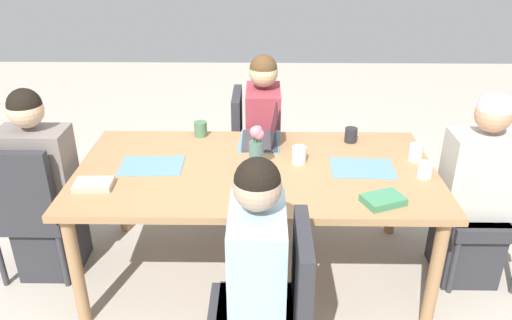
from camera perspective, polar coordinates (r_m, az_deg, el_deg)
The scene contains 23 objects.
ground_plane at distance 3.29m, azimuth -0.00°, elevation -12.42°, with size 10.00×10.00×0.00m, color #B2A899.
dining_table at distance 2.92m, azimuth -0.00°, elevation -2.11°, with size 2.05×1.07×0.74m.
chair_far_left_near at distance 2.30m, azimuth 2.06°, elevation -16.37°, with size 0.44×0.44×0.90m.
person_far_left_near at distance 2.32m, azimuth 0.13°, elevation -14.86°, with size 0.36×0.40×1.19m.
chair_head_left_left_mid at distance 3.35m, azimuth 23.98°, elevation -3.96°, with size 0.44×0.44×0.90m.
person_head_left_left_mid at distance 3.25m, azimuth 23.55°, elevation -4.22°, with size 0.40×0.36×1.19m.
chair_head_right_left_far at distance 3.28m, azimuth -24.31°, elevation -4.69°, with size 0.44×0.44×0.90m.
person_head_right_left_far at distance 3.30m, azimuth -22.95°, elevation -3.67°, with size 0.40×0.36×1.19m.
chair_near_right_near at distance 3.76m, azimuth -0.35°, elevation 1.77°, with size 0.44×0.44×0.90m.
person_near_right_near at distance 3.70m, azimuth 0.79°, elevation 1.76°, with size 0.36×0.40×1.19m.
flower_vase at distance 2.78m, azimuth 0.02°, elevation 1.61°, with size 0.08×0.10×0.28m.
placemat_far_left_near at distance 2.56m, azimuth 0.05°, elevation -4.67°, with size 0.36×0.26×0.00m, color slate.
placemat_head_left_left_mid at distance 2.95m, azimuth 11.95°, elevation -0.88°, with size 0.36×0.26×0.00m, color slate.
placemat_head_right_left_far at distance 2.97m, azimuth -11.73°, elevation -0.62°, with size 0.36×0.26×0.00m, color slate.
placemat_near_right_near at distance 3.23m, azimuth 0.41°, elevation 2.17°, with size 0.36×0.26×0.00m, color slate.
laptop_near_right_near at distance 3.19m, azimuth 0.90°, elevation 2.74°, with size 0.22×0.32×0.21m.
coffee_mug_near_left at distance 3.26m, azimuth 10.71°, elevation 2.80°, with size 0.08×0.08×0.09m, color #232328.
coffee_mug_near_right at distance 3.11m, azimuth 17.68°, elevation 0.85°, with size 0.08×0.08×0.10m, color white.
coffee_mug_centre_left at distance 2.94m, azimuth 4.90°, elevation 0.60°, with size 0.08×0.08×0.10m, color white.
coffee_mug_centre_right at distance 3.31m, azimuth -6.30°, elevation 3.52°, with size 0.08×0.08×0.10m, color #47704C.
coffee_mug_far_left at distance 2.93m, azimuth 18.62°, elevation -1.06°, with size 0.08×0.08×0.09m, color white.
book_red_cover at distance 2.62m, azimuth 14.23°, elevation -4.40°, with size 0.20×0.14×0.04m, color #3D7F56.
book_blue_cover at distance 2.82m, azimuth -17.95°, elevation -2.66°, with size 0.20×0.14×0.03m, color #B2A38E.
Camera 1 is at (-0.04, 2.57, 2.05)m, focal length 35.27 mm.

